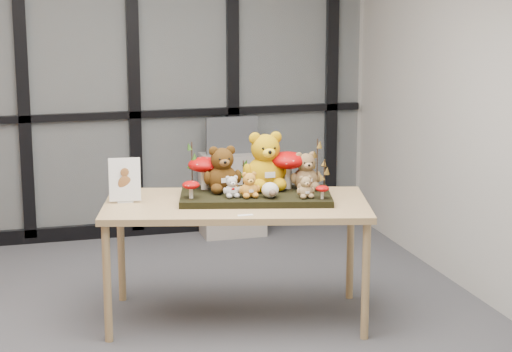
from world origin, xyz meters
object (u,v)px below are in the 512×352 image
object	(u,v)px
bear_brown_medium	(222,166)
mushroom_front_left	(191,189)
diorama_tray	(256,196)
bear_small_yellow	(249,183)
mushroom_back_right	(288,168)
bear_tan_back	(306,169)
bear_beige_small	(305,186)
mushroom_back_left	(204,172)
plush_cream_hedgehog	(270,189)
monitor	(232,135)
display_table	(236,212)
cabinet	(233,194)
sign_holder	(125,182)
bear_pooh_yellow	(265,158)
bear_white_bow	(232,185)
mushroom_front_right	(322,191)

from	to	relation	value
bear_brown_medium	mushroom_front_left	bearing A→B (deg)	-135.98
diorama_tray	bear_small_yellow	size ratio (longest dim) A/B	5.36
bear_brown_medium	bear_small_yellow	distance (m)	0.25
mushroom_back_right	bear_tan_back	bearing A→B (deg)	-24.41
bear_beige_small	mushroom_back_left	xyz separation A→B (m)	(-0.56, 0.40, 0.04)
bear_beige_small	plush_cream_hedgehog	bearing A→B (deg)	178.35
mushroom_front_left	monitor	distance (m)	2.09
display_table	cabinet	size ratio (longest dim) A/B	2.57
mushroom_back_left	mushroom_front_left	bearing A→B (deg)	-121.08
mushroom_front_left	sign_holder	distance (m)	0.43
mushroom_back_left	sign_holder	bearing A→B (deg)	-175.04
plush_cream_hedgehog	cabinet	distance (m)	2.13
bear_pooh_yellow	monitor	world-z (taller)	bear_pooh_yellow
bear_brown_medium	bear_small_yellow	world-z (taller)	bear_brown_medium
mushroom_back_left	cabinet	size ratio (longest dim) A/B	0.33
bear_white_bow	cabinet	world-z (taller)	bear_white_bow
bear_white_bow	monitor	size ratio (longest dim) A/B	0.34
mushroom_front_left	mushroom_front_right	world-z (taller)	mushroom_front_left
cabinet	plush_cream_hedgehog	bearing A→B (deg)	-97.41
bear_pooh_yellow	sign_holder	bearing A→B (deg)	-168.85
display_table	bear_pooh_yellow	world-z (taller)	bear_pooh_yellow
mushroom_front_left	monitor	size ratio (longest dim) A/B	0.28
bear_beige_small	mushroom_back_right	bearing A→B (deg)	110.09
mushroom_front_left	cabinet	bearing A→B (deg)	68.81
bear_brown_medium	bear_beige_small	distance (m)	0.57
diorama_tray	monitor	size ratio (longest dim) A/B	2.17
bear_small_yellow	plush_cream_hedgehog	xyz separation A→B (m)	(0.12, -0.05, -0.04)
bear_tan_back	cabinet	size ratio (longest dim) A/B	0.38
bear_small_yellow	cabinet	xyz separation A→B (m)	(0.39, 2.00, -0.56)
diorama_tray	bear_brown_medium	bearing A→B (deg)	163.10
monitor	bear_small_yellow	bearing A→B (deg)	-100.92
bear_tan_back	cabinet	distance (m)	1.98
bear_white_bow	mushroom_back_left	xyz separation A→B (m)	(-0.12, 0.26, 0.04)
diorama_tray	mushroom_back_left	size ratio (longest dim) A/B	4.10
display_table	monitor	distance (m)	2.02
diorama_tray	bear_beige_small	distance (m)	0.35
plush_cream_hedgehog	display_table	bearing A→B (deg)	165.20
bear_beige_small	bear_white_bow	bearing A→B (deg)	176.63
diorama_tray	bear_white_bow	distance (m)	0.21
diorama_tray	bear_beige_small	xyz separation A→B (m)	(0.27, -0.20, 0.10)
diorama_tray	mushroom_back_right	bearing A→B (deg)	33.00
diorama_tray	bear_tan_back	size ratio (longest dim) A/B	3.54
display_table	plush_cream_hedgehog	world-z (taller)	plush_cream_hedgehog
bear_tan_back	cabinet	world-z (taller)	bear_tan_back
mushroom_back_right	monitor	xyz separation A→B (m)	(0.08, 1.85, -0.09)
bear_small_yellow	bear_beige_small	size ratio (longest dim) A/B	1.15
bear_brown_medium	mushroom_back_right	distance (m)	0.44
cabinet	mushroom_front_right	bearing A→B (deg)	-88.96
sign_holder	monitor	size ratio (longest dim) A/B	0.64
bear_pooh_yellow	plush_cream_hedgehog	bearing A→B (deg)	-85.19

